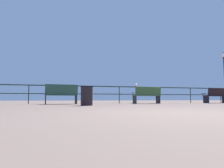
{
  "coord_description": "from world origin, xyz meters",
  "views": [
    {
      "loc": [
        -2.24,
        -3.02,
        0.25
      ],
      "look_at": [
        0.64,
        7.11,
        1.08
      ],
      "focal_mm": 30.68,
      "sensor_mm": 36.0,
      "label": 1
    }
  ],
  "objects_px": {
    "bench_near_right": "(147,94)",
    "bench_far_right": "(217,95)",
    "seagull_on_rail": "(136,85)",
    "bench_near_left": "(61,94)",
    "trash_bin": "(87,96)"
  },
  "relations": [
    {
      "from": "bench_near_right",
      "to": "bench_far_right",
      "type": "bearing_deg",
      "value": -0.07
    },
    {
      "from": "bench_near_right",
      "to": "seagull_on_rail",
      "type": "xyz_separation_m",
      "value": [
        -0.29,
        0.9,
        0.58
      ]
    },
    {
      "from": "bench_near_right",
      "to": "bench_far_right",
      "type": "xyz_separation_m",
      "value": [
        4.79,
        -0.01,
        -0.0
      ]
    },
    {
      "from": "bench_near_right",
      "to": "bench_far_right",
      "type": "relative_size",
      "value": 0.96
    },
    {
      "from": "bench_near_left",
      "to": "bench_far_right",
      "type": "distance_m",
      "value": 9.44
    },
    {
      "from": "bench_far_right",
      "to": "trash_bin",
      "type": "xyz_separation_m",
      "value": [
        -8.53,
        -2.3,
        -0.14
      ]
    },
    {
      "from": "bench_near_right",
      "to": "bench_far_right",
      "type": "height_order",
      "value": "bench_far_right"
    },
    {
      "from": "bench_near_left",
      "to": "bench_far_right",
      "type": "bearing_deg",
      "value": 0.03
    },
    {
      "from": "bench_far_right",
      "to": "seagull_on_rail",
      "type": "relative_size",
      "value": 3.8
    },
    {
      "from": "bench_far_right",
      "to": "bench_near_right",
      "type": "bearing_deg",
      "value": 179.93
    },
    {
      "from": "seagull_on_rail",
      "to": "bench_near_right",
      "type": "bearing_deg",
      "value": -71.89
    },
    {
      "from": "bench_near_right",
      "to": "trash_bin",
      "type": "xyz_separation_m",
      "value": [
        -3.74,
        -2.31,
        -0.14
      ]
    },
    {
      "from": "bench_near_left",
      "to": "trash_bin",
      "type": "height_order",
      "value": "bench_near_left"
    },
    {
      "from": "bench_near_right",
      "to": "bench_far_right",
      "type": "distance_m",
      "value": 4.79
    },
    {
      "from": "bench_far_right",
      "to": "trash_bin",
      "type": "bearing_deg",
      "value": -164.88
    }
  ]
}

